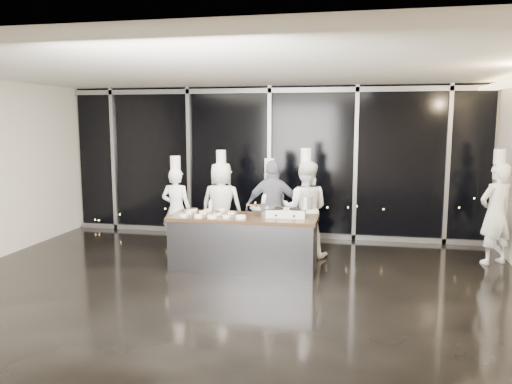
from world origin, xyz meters
TOP-DOWN VIEW (x-y plane):
  - ground at (0.00, 0.00)m, footprint 9.00×9.00m
  - room_shell at (0.18, 0.00)m, footprint 9.02×7.02m
  - window_wall at (0.00, 3.43)m, footprint 8.90×0.11m
  - demo_counter at (0.00, 0.90)m, footprint 2.46×0.86m
  - stove at (0.71, 1.00)m, footprint 0.65×0.43m
  - frying_pan at (0.39, 1.00)m, footprint 0.52×0.31m
  - stock_pot at (1.04, 1.00)m, footprint 0.21×0.21m
  - prep_bowls at (-0.56, 0.88)m, footprint 1.16×0.73m
  - squeeze_bottle at (-0.66, 1.21)m, footprint 0.06×0.06m
  - chef_far_left at (-1.51, 1.78)m, footprint 0.60×0.40m
  - chef_left at (-0.74, 2.22)m, footprint 0.83×0.55m
  - chef_center at (0.23, 2.08)m, footprint 0.89×0.78m
  - guest at (0.32, 1.97)m, footprint 1.10×0.65m
  - chef_right at (0.93, 1.90)m, footprint 0.87×0.69m
  - chef_side at (4.20, 2.06)m, footprint 0.77×0.69m

SIDE VIEW (x-z plane):
  - ground at x=0.00m, z-range 0.00..0.00m
  - demo_counter at x=0.00m, z-range 0.00..0.90m
  - chef_center at x=0.23m, z-range -0.10..1.68m
  - chef_far_left at x=-1.51m, z-range -0.09..1.73m
  - chef_left at x=-0.74m, z-range -0.10..1.81m
  - guest at x=0.32m, z-range 0.00..1.75m
  - chef_right at x=0.93m, z-range -0.11..1.88m
  - chef_side at x=4.20m, z-range -0.10..1.90m
  - prep_bowls at x=-0.56m, z-range 0.90..0.95m
  - stove at x=0.71m, z-range 0.89..1.03m
  - squeeze_bottle at x=-0.66m, z-range 0.89..1.12m
  - frying_pan at x=0.39m, z-range 1.04..1.09m
  - stock_pot at x=1.04m, z-range 1.04..1.25m
  - window_wall at x=0.00m, z-range 0.00..3.20m
  - room_shell at x=0.18m, z-range 0.64..3.85m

